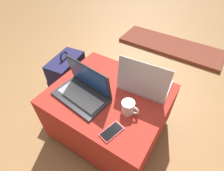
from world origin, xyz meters
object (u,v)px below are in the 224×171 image
object	(u,v)px
laptop_far	(144,83)
coffee_mug	(128,108)
laptop_near	(83,90)
cell_phone	(112,132)
backpack	(68,79)

from	to	relation	value
laptop_far	coffee_mug	bearing A→B (deg)	87.24
laptop_near	laptop_far	world-z (taller)	laptop_far
laptop_far	coffee_mug	size ratio (longest dim) A/B	3.12
laptop_near	laptop_far	xyz separation A→B (m)	(0.32, 0.29, 0.01)
cell_phone	coffee_mug	bearing A→B (deg)	101.12
laptop_near	backpack	bearing A→B (deg)	157.97
laptop_far	backpack	world-z (taller)	laptop_far
laptop_near	cell_phone	bearing A→B (deg)	-17.39
cell_phone	backpack	size ratio (longest dim) A/B	0.28
laptop_far	backpack	distance (m)	0.80
cell_phone	backpack	bearing A→B (deg)	167.86
laptop_far	cell_phone	distance (m)	0.43
backpack	coffee_mug	bearing A→B (deg)	67.64
laptop_near	backpack	distance (m)	0.56
laptop_near	coffee_mug	size ratio (longest dim) A/B	3.39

